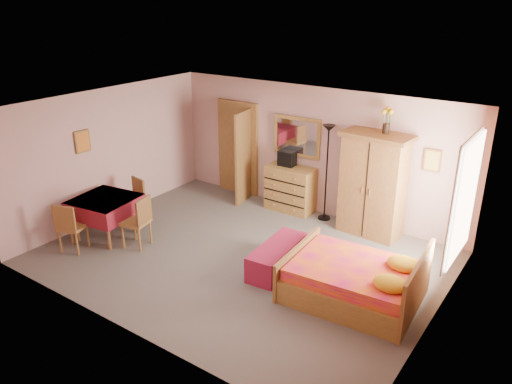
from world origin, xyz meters
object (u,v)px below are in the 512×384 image
Objects in this scene: wardrobe at (373,185)px; bed at (354,271)px; bench at (278,257)px; dining_table at (107,217)px; stereo at (287,158)px; sunflower_vase at (387,120)px; wall_mirror at (297,137)px; chair_south at (72,226)px; floor_lamp at (326,173)px; chair_north at (131,202)px; chair_west at (82,204)px; chest_of_drawers at (290,189)px; chair_east at (136,221)px.

wardrobe is 2.33m from bed.
dining_table reaches higher than bench.
stereo is 0.71× the size of sunflower_vase.
sunflower_vase reaches higher than dining_table.
sunflower_vase is 0.36× the size of bench.
wall_mirror reaches higher than bench.
dining_table is at bearing 64.55° from chair_south.
floor_lamp reaches higher than chair_north.
bed is at bearing -2.84° from chair_south.
chair_west reaches higher than bench.
chair_north is at bearing -150.19° from sunflower_vase.
floor_lamp is at bearing -131.52° from chair_north.
dining_table is (-3.26, -0.82, 0.17)m from bench.
bed is at bearing -2.12° from bench.
stereo is at bearing -120.76° from chair_north.
chair_west is (-3.91, -0.86, 0.29)m from bench.
floor_lamp reaches higher than bed.
bench is at bearing -61.46° from stereo.
sunflower_vase is 0.53× the size of chair_north.
wardrobe is at bearing -3.72° from stereo.
wardrobe is (1.81, -0.29, -0.57)m from wall_mirror.
wardrobe is (1.94, -0.13, -0.13)m from stereo.
bench is (0.29, -2.22, -0.75)m from floor_lamp.
chair_north is (-0.07, 0.67, 0.06)m from dining_table.
wall_mirror reaches higher than stereo.
bed is (2.47, -2.47, -1.10)m from wall_mirror.
chair_south is at bearing -155.60° from bench.
chest_of_drawers is 4.33m from chair_south.
chair_south is 1.37m from chair_north.
floor_lamp is 4.77m from chair_west.
dining_table is at bearing -126.71° from wall_mirror.
wall_mirror is at bearing -37.23° from chair_east.
chair_south is (-2.22, -3.92, -1.09)m from wall_mirror.
chair_east is at bearing -113.58° from stereo.
sunflower_vase reaches higher than stereo.
bench is 1.28× the size of chair_west.
chest_of_drawers is 1.06× the size of chair_east.
stereo is 0.35× the size of chair_east.
floor_lamp is 0.99× the size of wardrobe.
chair_east is at bearing -134.40° from wardrobe.
stereo is 2.71m from bench.
wall_mirror is 4.43m from chair_west.
dining_table is (-4.07, -3.05, -1.81)m from sunflower_vase.
chest_of_drawers reaches higher than bed.
chair_west reaches higher than chest_of_drawers.
sunflower_vase is at bearing -139.62° from chair_north.
wall_mirror is 1.92m from wardrobe.
chest_of_drawers is 0.52× the size of floor_lamp.
chair_west is at bearing 81.44° from chair_east.
bed is 2.15× the size of chair_north.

